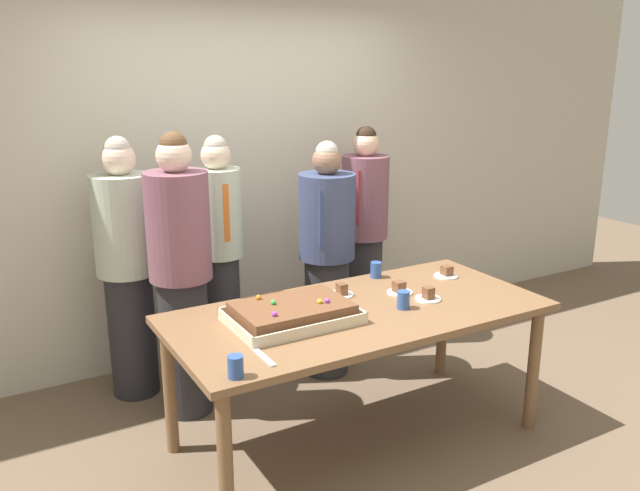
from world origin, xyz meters
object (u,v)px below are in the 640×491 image
object	(u,v)px
plated_slice_near_left	(428,296)
person_back_corner	(127,267)
plated_slice_near_right	(446,273)
drink_cup_far_end	(403,300)
person_striped_tie_right	(364,233)
plated_slice_far_left	(399,289)
person_serving_front	(220,256)
plated_slice_far_right	(341,292)
party_table	(358,323)
person_far_right_suit	(181,275)
cake_server_utensil	(264,358)
drink_cup_middle	(236,367)
person_green_shirt_behind	(327,259)
sheet_cake	(292,313)
drink_cup_nearest	(376,270)

from	to	relation	value
plated_slice_near_left	person_back_corner	world-z (taller)	person_back_corner
plated_slice_near_left	plated_slice_near_right	xyz separation A→B (m)	(0.37, 0.27, -0.00)
plated_slice_near_right	drink_cup_far_end	size ratio (longest dim) A/B	1.50
drink_cup_far_end	person_striped_tie_right	size ratio (longest dim) A/B	0.06
plated_slice_far_left	person_serving_front	world-z (taller)	person_serving_front
plated_slice_far_right	person_back_corner	world-z (taller)	person_back_corner
party_table	person_far_right_suit	xyz separation A→B (m)	(-0.74, 0.79, 0.18)
cake_server_utensil	person_serving_front	xyz separation A→B (m)	(0.34, 1.40, 0.07)
cake_server_utensil	person_serving_front	distance (m)	1.44
person_far_right_suit	person_back_corner	distance (m)	0.46
plated_slice_far_left	cake_server_utensil	size ratio (longest dim) A/B	0.75
plated_slice_near_left	drink_cup_middle	bearing A→B (deg)	-165.77
drink_cup_middle	cake_server_utensil	world-z (taller)	drink_cup_middle
person_far_right_suit	person_back_corner	bearing A→B (deg)	-175.43
person_green_shirt_behind	person_striped_tie_right	size ratio (longest dim) A/B	0.98
cake_server_utensil	person_far_right_suit	distance (m)	1.10
sheet_cake	person_green_shirt_behind	bearing A→B (deg)	49.66
drink_cup_nearest	sheet_cake	bearing A→B (deg)	-154.46
person_green_shirt_behind	plated_slice_far_right	bearing A→B (deg)	17.46
cake_server_utensil	person_green_shirt_behind	distance (m)	1.50
person_green_shirt_behind	person_serving_front	bearing A→B (deg)	-72.40
plated_slice_far_right	cake_server_utensil	xyz separation A→B (m)	(-0.74, -0.53, -0.02)
sheet_cake	plated_slice_far_right	xyz separation A→B (m)	(0.43, 0.20, -0.03)
plated_slice_near_left	drink_cup_far_end	size ratio (longest dim) A/B	1.50
plated_slice_near_left	sheet_cake	bearing A→B (deg)	172.88
sheet_cake	person_striped_tie_right	xyz separation A→B (m)	(1.22, 1.16, 0.01)
plated_slice_near_left	cake_server_utensil	distance (m)	1.16
plated_slice_far_right	person_back_corner	size ratio (longest dim) A/B	0.09
drink_cup_far_end	party_table	bearing A→B (deg)	153.40
plated_slice_far_left	person_green_shirt_behind	bearing A→B (deg)	95.25
plated_slice_near_left	person_far_right_suit	distance (m)	1.45
sheet_cake	plated_slice_far_left	xyz separation A→B (m)	(0.74, 0.07, -0.02)
plated_slice_far_left	drink_cup_nearest	distance (m)	0.31
person_back_corner	plated_slice_near_left	bearing A→B (deg)	21.70
cake_server_utensil	plated_slice_far_right	bearing A→B (deg)	35.68
sheet_cake	plated_slice_near_left	size ratio (longest dim) A/B	4.35
drink_cup_middle	person_back_corner	world-z (taller)	person_back_corner
plated_slice_near_right	person_green_shirt_behind	size ratio (longest dim) A/B	0.09
sheet_cake	person_striped_tie_right	size ratio (longest dim) A/B	0.39
person_serving_front	person_back_corner	bearing A→B (deg)	-98.00
party_table	sheet_cake	world-z (taller)	sheet_cake
sheet_cake	person_striped_tie_right	bearing A→B (deg)	43.50
person_back_corner	plated_slice_far_left	bearing A→B (deg)	24.20
drink_cup_far_end	person_striped_tie_right	xyz separation A→B (m)	(0.60, 1.30, 0.01)
party_table	plated_slice_near_right	bearing A→B (deg)	14.17
plated_slice_far_right	drink_cup_far_end	world-z (taller)	drink_cup_far_end
person_green_shirt_behind	person_striped_tie_right	bearing A→B (deg)	163.94
drink_cup_nearest	plated_slice_near_left	bearing A→B (deg)	-86.40
cake_server_utensil	person_far_right_suit	xyz separation A→B (m)	(-0.03, 1.09, 0.09)
plated_slice_near_left	plated_slice_far_left	world-z (taller)	plated_slice_near_left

